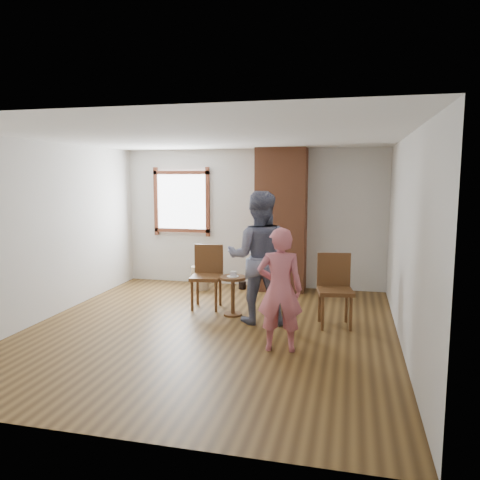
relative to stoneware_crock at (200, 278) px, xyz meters
name	(u,v)px	position (x,y,z in m)	size (l,w,h in m)	color
ground	(210,330)	(0.87, -2.21, -0.22)	(5.50, 5.50, 0.00)	brown
room_shell	(217,196)	(0.81, -1.60, 1.59)	(5.04, 5.52, 2.62)	silver
brick_chimney	(281,220)	(1.47, 0.29, 1.08)	(0.90, 0.50, 2.60)	#9B5637
stoneware_crock	(200,278)	(0.00, 0.00, 0.00)	(0.34, 0.34, 0.43)	#C5B28E
dark_pot	(242,285)	(0.76, 0.19, -0.14)	(0.14, 0.14, 0.14)	black
dining_chair_left	(207,273)	(0.49, -1.10, 0.35)	(0.51, 0.51, 1.00)	brown
dining_chair_right	(335,286)	(2.51, -1.56, 0.35)	(0.55, 0.55, 1.01)	brown
side_table	(233,289)	(1.00, -1.46, 0.19)	(0.40, 0.40, 0.60)	brown
cake_plate	(233,276)	(1.00, -1.46, 0.39)	(0.18, 0.18, 0.01)	white
cake_slice	(233,274)	(1.01, -1.46, 0.42)	(0.08, 0.07, 0.06)	white
man	(259,257)	(1.44, -1.68, 0.73)	(0.92, 0.72, 1.89)	#161A3E
person_pink	(280,290)	(1.91, -2.72, 0.54)	(0.55, 0.36, 1.50)	#CB6572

